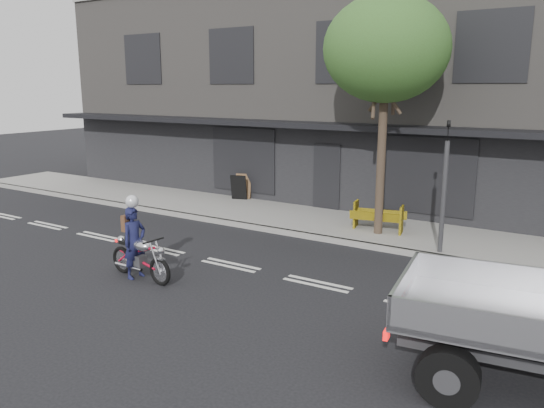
{
  "coord_description": "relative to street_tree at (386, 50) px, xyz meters",
  "views": [
    {
      "loc": [
        7.45,
        -9.99,
        4.3
      ],
      "look_at": [
        0.89,
        0.5,
        1.56
      ],
      "focal_mm": 35.0,
      "sensor_mm": 36.0,
      "label": 1
    }
  ],
  "objects": [
    {
      "name": "kerb",
      "position": [
        -2.2,
        -1.1,
        -5.2
      ],
      "size": [
        32.0,
        0.2,
        0.15
      ],
      "primitive_type": "cube",
      "color": "gray",
      "rests_on": "ground"
    },
    {
      "name": "traffic_light_pole",
      "position": [
        2.0,
        -0.85,
        -3.63
      ],
      "size": [
        0.12,
        0.12,
        3.5
      ],
      "color": "#2D2D30",
      "rests_on": "ground"
    },
    {
      "name": "ground",
      "position": [
        -2.2,
        -4.2,
        -5.28
      ],
      "size": [
        80.0,
        80.0,
        0.0
      ],
      "primitive_type": "plane",
      "color": "black",
      "rests_on": "ground"
    },
    {
      "name": "sandwich_board",
      "position": [
        -6.13,
        1.65,
        -4.66
      ],
      "size": [
        0.69,
        0.56,
        0.94
      ],
      "primitive_type": null,
      "rotation": [
        0.0,
        0.0,
        0.31
      ],
      "color": "black",
      "rests_on": "sidewalk"
    },
    {
      "name": "construction_barrier",
      "position": [
        -0.13,
        0.08,
        -4.7
      ],
      "size": [
        1.6,
        0.88,
        0.85
      ],
      "primitive_type": null,
      "rotation": [
        0.0,
        0.0,
        0.19
      ],
      "color": "yellow",
      "rests_on": "sidewalk"
    },
    {
      "name": "street_tree",
      "position": [
        0.0,
        0.0,
        0.0
      ],
      "size": [
        3.4,
        3.4,
        6.74
      ],
      "color": "#382B21",
      "rests_on": "ground"
    },
    {
      "name": "motorcycle",
      "position": [
        -3.4,
        -6.03,
        -4.75
      ],
      "size": [
        1.99,
        0.58,
        1.02
      ],
      "rotation": [
        0.0,
        0.0,
        -0.1
      ],
      "color": "black",
      "rests_on": "ground"
    },
    {
      "name": "sidewalk",
      "position": [
        -2.2,
        0.5,
        -5.2
      ],
      "size": [
        32.0,
        3.2,
        0.15
      ],
      "primitive_type": "cube",
      "color": "gray",
      "rests_on": "ground"
    },
    {
      "name": "rider",
      "position": [
        -3.55,
        -6.03,
        -4.45
      ],
      "size": [
        0.45,
        0.64,
        1.66
      ],
      "primitive_type": "imported",
      "rotation": [
        0.0,
        0.0,
        1.47
      ],
      "color": "#15173C",
      "rests_on": "ground"
    },
    {
      "name": "building_main",
      "position": [
        -2.2,
        7.1,
        -1.28
      ],
      "size": [
        26.0,
        10.0,
        8.0
      ],
      "primitive_type": "cube",
      "color": "slate",
      "rests_on": "ground"
    }
  ]
}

